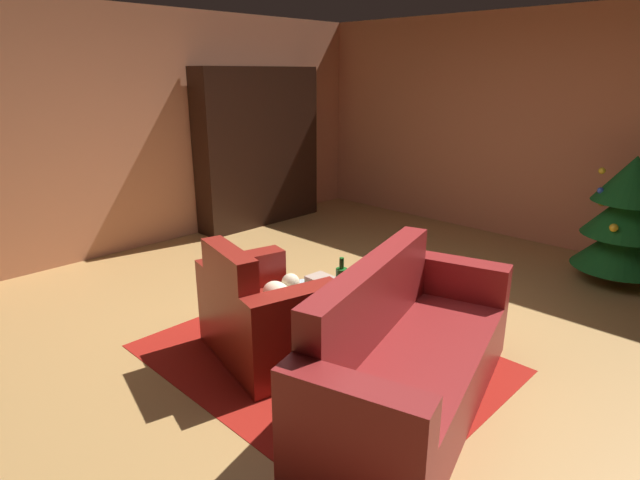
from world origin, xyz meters
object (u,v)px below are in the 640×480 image
at_px(bookshelf_unit, 266,151).
at_px(couch_red, 407,360).
at_px(decorated_tree, 626,218).
at_px(armchair_red, 263,317).
at_px(coffee_table, 317,301).
at_px(book_stack_on_table, 321,286).
at_px(bottle_on_table, 341,283).

distance_m(bookshelf_unit, couch_red, 4.36).
relative_size(couch_red, decorated_tree, 1.67).
xyz_separation_m(armchair_red, coffee_table, (0.23, 0.31, 0.09)).
height_order(bookshelf_unit, armchair_red, bookshelf_unit).
bearing_deg(armchair_red, decorated_tree, 67.37).
distance_m(coffee_table, book_stack_on_table, 0.13).
distance_m(bookshelf_unit, decorated_tree, 4.21).
bearing_deg(bookshelf_unit, coffee_table, -34.52).
relative_size(bookshelf_unit, armchair_red, 1.85).
distance_m(couch_red, bottle_on_table, 0.74).
relative_size(couch_red, bottle_on_table, 6.73).
relative_size(couch_red, book_stack_on_table, 10.31).
relative_size(armchair_red, coffee_table, 1.67).
bearing_deg(bookshelf_unit, decorated_tree, 13.49).
bearing_deg(coffee_table, bottle_on_table, 25.16).
bearing_deg(bottle_on_table, decorated_tree, 71.26).
bearing_deg(bottle_on_table, armchair_red, -134.94).
distance_m(coffee_table, bottle_on_table, 0.25).
bearing_deg(armchair_red, bookshelf_unit, 139.26).
bearing_deg(book_stack_on_table, bookshelf_unit, 145.94).
relative_size(coffee_table, decorated_tree, 0.53).
height_order(book_stack_on_table, decorated_tree, decorated_tree).
relative_size(book_stack_on_table, bottle_on_table, 0.65).
distance_m(book_stack_on_table, decorated_tree, 3.19).
xyz_separation_m(bookshelf_unit, book_stack_on_table, (2.96, -2.00, -0.44)).
height_order(couch_red, bottle_on_table, couch_red).
height_order(bookshelf_unit, coffee_table, bookshelf_unit).
relative_size(bookshelf_unit, couch_red, 0.98).
height_order(coffee_table, decorated_tree, decorated_tree).
bearing_deg(couch_red, bookshelf_unit, 150.94).
relative_size(armchair_red, decorated_tree, 0.89).
bearing_deg(couch_red, coffee_table, 174.68).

